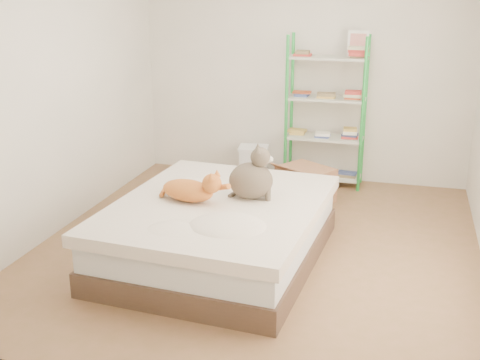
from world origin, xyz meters
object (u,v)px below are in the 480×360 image
(orange_cat, at_px, (188,188))
(white_bin, at_px, (253,162))
(cardboard_box, at_px, (306,184))
(bed, at_px, (219,231))
(grey_cat, at_px, (251,173))
(shelf_unit, at_px, (326,114))

(orange_cat, relative_size, white_bin, 1.40)
(orange_cat, height_order, cardboard_box, orange_cat)
(orange_cat, bearing_deg, bed, 19.70)
(grey_cat, xyz_separation_m, cardboard_box, (0.22, 1.47, -0.55))
(bed, height_order, orange_cat, orange_cat)
(grey_cat, bearing_deg, white_bin, 0.31)
(bed, height_order, grey_cat, grey_cat)
(bed, bearing_deg, orange_cat, -168.82)
(orange_cat, bearing_deg, white_bin, 102.85)
(white_bin, bearing_deg, cardboard_box, -39.19)
(orange_cat, height_order, white_bin, orange_cat)
(orange_cat, height_order, shelf_unit, shelf_unit)
(white_bin, bearing_deg, shelf_unit, 2.13)
(white_bin, bearing_deg, grey_cat, -76.20)
(grey_cat, height_order, shelf_unit, shelf_unit)
(grey_cat, xyz_separation_m, shelf_unit, (0.33, 2.09, 0.09))
(shelf_unit, height_order, white_bin, shelf_unit)
(cardboard_box, bearing_deg, orange_cat, -79.81)
(shelf_unit, xyz_separation_m, cardboard_box, (-0.10, -0.62, -0.64))
(orange_cat, relative_size, cardboard_box, 0.78)
(bed, relative_size, white_bin, 5.43)
(shelf_unit, bearing_deg, cardboard_box, -99.50)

